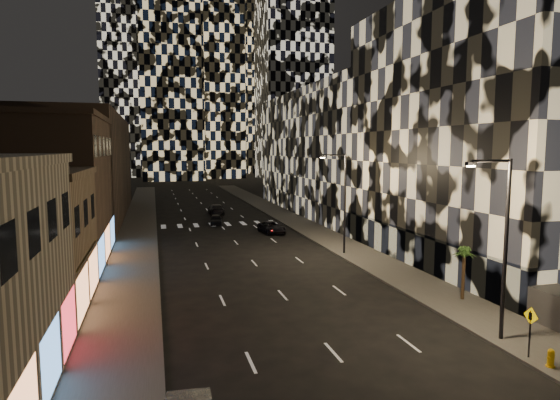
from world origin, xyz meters
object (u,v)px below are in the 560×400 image
streetlight_near (502,237)px  car_dark_midlane (216,220)px  car_dark_oncoming (216,209)px  palm_tree (464,256)px  car_dark_rightlane (272,227)px  ped_sign (530,324)px  streetlight_far (342,196)px  fire_hydrant (551,358)px

streetlight_near → car_dark_midlane: size_ratio=2.37×
car_dark_oncoming → palm_tree: 44.48m
streetlight_near → car_dark_midlane: streetlight_near is taller
car_dark_rightlane → ped_sign: ped_sign is taller
streetlight_far → car_dark_rightlane: 13.60m
streetlight_far → palm_tree: bearing=-80.7°
car_dark_rightlane → palm_tree: 27.15m
fire_hydrant → ped_sign: 1.57m
streetlight_far → palm_tree: (2.32, -14.15, -2.42)m
streetlight_near → ped_sign: size_ratio=3.86×
fire_hydrant → palm_tree: (2.18, 9.00, 2.40)m
car_dark_rightlane → palm_tree: bearing=-85.0°
car_dark_midlane → palm_tree: (11.18, -33.92, 2.29)m
car_dark_midlane → fire_hydrant: size_ratio=4.65×
streetlight_far → car_dark_midlane: (-8.85, 19.77, -4.71)m
fire_hydrant → ped_sign: ped_sign is taller
car_dark_midlane → fire_hydrant: car_dark_midlane is taller
car_dark_oncoming → fire_hydrant: bearing=99.4°
car_dark_oncoming → fire_hydrant: 52.87m
fire_hydrant → ped_sign: size_ratio=0.35×
car_dark_oncoming → streetlight_near: bearing=99.8°
streetlight_far → car_dark_midlane: bearing=114.1°
streetlight_near → car_dark_oncoming: (-7.62, 49.15, -4.60)m
ped_sign → palm_tree: palm_tree is taller
streetlight_far → fire_hydrant: size_ratio=11.05×
streetlight_far → car_dark_rightlane: bearing=105.7°
streetlight_far → car_dark_oncoming: streetlight_far is taller
streetlight_near → streetlight_far: 20.00m
fire_hydrant → ped_sign: bearing=101.1°
car_dark_rightlane → streetlight_near: bearing=-91.2°
palm_tree → car_dark_midlane: bearing=108.2°
car_dark_midlane → car_dark_oncoming: size_ratio=0.73×
car_dark_midlane → ped_sign: 42.82m
car_dark_midlane → car_dark_rightlane: (5.39, -7.49, 0.00)m
car_dark_rightlane → palm_tree: (5.79, -26.43, 2.28)m
car_dark_oncoming → streetlight_far: bearing=105.6°
streetlight_far → palm_tree: 14.54m
car_dark_oncoming → ped_sign: (7.56, -51.27, 0.96)m
car_dark_midlane → streetlight_far: bearing=-59.2°
ped_sign → streetlight_far: bearing=88.0°
car_dark_oncoming → palm_tree: palm_tree is taller
car_dark_oncoming → palm_tree: bearing=103.9°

